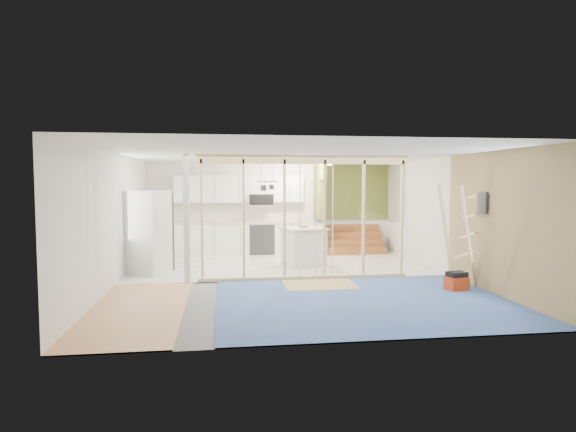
{
  "coord_description": "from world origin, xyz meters",
  "views": [
    {
      "loc": [
        -1.4,
        -9.79,
        2.03
      ],
      "look_at": [
        0.04,
        0.6,
        1.3
      ],
      "focal_mm": 30.0,
      "sensor_mm": 36.0,
      "label": 1
    }
  ],
  "objects": [
    {
      "name": "upper_cabinets",
      "position": [
        -0.84,
        3.82,
        1.82
      ],
      "size": [
        3.6,
        0.41,
        0.85
      ],
      "color": "white",
      "rests_on": "room"
    },
    {
      "name": "island",
      "position": [
        0.57,
        1.69,
        0.46
      ],
      "size": [
        1.17,
        1.17,
        0.93
      ],
      "rotation": [
        0.0,
        0.0,
        0.26
      ],
      "color": "white",
      "rests_on": "room"
    },
    {
      "name": "floor_overlays",
      "position": [
        0.07,
        0.06,
        0.01
      ],
      "size": [
        7.0,
        8.0,
        0.03
      ],
      "color": "beige",
      "rests_on": "room"
    },
    {
      "name": "ladder",
      "position": [
        3.11,
        -1.2,
        1.01
      ],
      "size": [
        1.05,
        0.18,
        1.97
      ],
      "rotation": [
        0.0,
        0.0,
        0.29
      ],
      "color": "#E6BC8D",
      "rests_on": "room"
    },
    {
      "name": "bowl",
      "position": [
        0.6,
        1.83,
        0.97
      ],
      "size": [
        0.3,
        0.3,
        0.06
      ],
      "primitive_type": "imported",
      "rotation": [
        0.0,
        0.0,
        -0.21
      ],
      "color": "beige",
      "rests_on": "island"
    },
    {
      "name": "soap_bottle_b",
      "position": [
        0.65,
        3.82,
        1.03
      ],
      "size": [
        0.11,
        0.11,
        0.21
      ],
      "primitive_type": "imported",
      "rotation": [
        0.0,
        0.0,
        -0.17
      ],
      "color": "silver",
      "rests_on": "base_cabinets"
    },
    {
      "name": "fridge",
      "position": [
        -3.04,
        1.11,
        0.92
      ],
      "size": [
        1.08,
        1.04,
        1.85
      ],
      "rotation": [
        0.0,
        0.0,
        -0.44
      ],
      "color": "silver",
      "rests_on": "room"
    },
    {
      "name": "ceiling_light",
      "position": [
        1.4,
        3.0,
        2.54
      ],
      "size": [
        0.32,
        0.32,
        0.08
      ],
      "primitive_type": "cylinder",
      "color": "#FFEABF",
      "rests_on": "room"
    },
    {
      "name": "base_cabinets",
      "position": [
        -1.61,
        3.36,
        0.47
      ],
      "size": [
        4.45,
        2.24,
        0.93
      ],
      "color": "white",
      "rests_on": "room"
    },
    {
      "name": "pot_rack",
      "position": [
        -0.31,
        1.89,
        2.0
      ],
      "size": [
        0.52,
        0.52,
        0.72
      ],
      "color": "black",
      "rests_on": "room"
    },
    {
      "name": "electrical_panel",
      "position": [
        3.43,
        -1.4,
        1.65
      ],
      "size": [
        0.04,
        0.3,
        0.4
      ],
      "primitive_type": "cube",
      "color": "#333337",
      "rests_on": "room"
    },
    {
      "name": "toolbox",
      "position": [
        2.96,
        -1.39,
        0.17
      ],
      "size": [
        0.43,
        0.35,
        0.36
      ],
      "rotation": [
        0.0,
        0.0,
        0.2
      ],
      "color": "#B43210",
      "rests_on": "room"
    },
    {
      "name": "room",
      "position": [
        0.0,
        0.0,
        1.3
      ],
      "size": [
        7.01,
        8.01,
        2.61
      ],
      "color": "slate",
      "rests_on": "ground"
    },
    {
      "name": "green_partition",
      "position": [
        2.04,
        3.66,
        0.94
      ],
      "size": [
        2.25,
        1.51,
        2.6
      ],
      "color": "olive",
      "rests_on": "room"
    },
    {
      "name": "sheathing_panel",
      "position": [
        3.48,
        -2.0,
        1.3
      ],
      "size": [
        0.02,
        4.0,
        2.6
      ],
      "primitive_type": "cube",
      "color": "tan",
      "rests_on": "room"
    },
    {
      "name": "soap_bottle_a",
      "position": [
        -2.28,
        3.64,
        1.07
      ],
      "size": [
        0.12,
        0.12,
        0.29
      ],
      "primitive_type": "imported",
      "rotation": [
        0.0,
        0.0,
        0.09
      ],
      "color": "#A8ACBB",
      "rests_on": "base_cabinets"
    },
    {
      "name": "stud_frame",
      "position": [
        -0.22,
        -0.0,
        1.58
      ],
      "size": [
        4.66,
        0.14,
        2.6
      ],
      "color": "beige",
      "rests_on": "room"
    }
  ]
}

